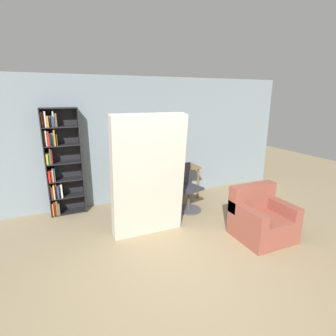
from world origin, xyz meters
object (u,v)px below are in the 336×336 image
at_px(monitor, 164,158).
at_px(mattress_near, 148,177).
at_px(office_chair, 187,192).
at_px(armchair, 261,219).
at_px(bookshelf, 59,162).

distance_m(monitor, mattress_near, 1.75).
xyz_separation_m(office_chair, armchair, (0.63, -1.45, -0.08)).
xyz_separation_m(monitor, office_chair, (0.15, -0.87, -0.55)).
bearing_deg(office_chair, bookshelf, 159.62).
bearing_deg(monitor, mattress_near, -121.04).
xyz_separation_m(bookshelf, armchair, (2.98, -2.32, -0.73)).
bearing_deg(armchair, office_chair, 113.35).
relative_size(office_chair, armchair, 1.13).
bearing_deg(bookshelf, office_chair, -20.38).
height_order(monitor, bookshelf, bookshelf).
distance_m(bookshelf, mattress_near, 1.99).
bearing_deg(mattress_near, office_chair, 31.13).
distance_m(office_chair, mattress_near, 1.38).
bearing_deg(mattress_near, armchair, -25.95).
relative_size(monitor, armchair, 0.77).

